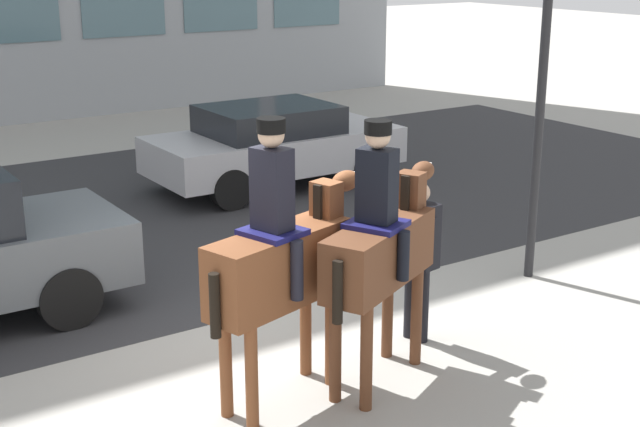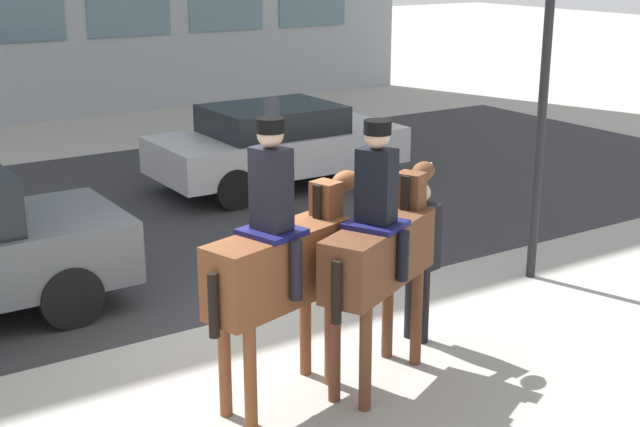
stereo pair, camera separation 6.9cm
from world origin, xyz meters
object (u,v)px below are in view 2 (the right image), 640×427
object	(u,v)px
mounted_horse_companion	(381,247)
traffic_light	(548,38)
street_car_far_lane	(277,143)
mounted_horse_lead	(281,259)
pedestrian_bystander	(418,250)

from	to	relation	value
mounted_horse_companion	traffic_light	world-z (taller)	traffic_light
street_car_far_lane	mounted_horse_companion	bearing A→B (deg)	-112.87
mounted_horse_lead	traffic_light	xyz separation A→B (m)	(4.11, 0.94, 1.57)
pedestrian_bystander	street_car_far_lane	xyz separation A→B (m)	(1.92, 6.07, -0.25)
street_car_far_lane	traffic_light	xyz separation A→B (m)	(0.42, -5.42, 2.17)
pedestrian_bystander	street_car_far_lane	distance (m)	6.37
pedestrian_bystander	traffic_light	size ratio (longest dim) A/B	0.38
mounted_horse_companion	traffic_light	size ratio (longest dim) A/B	0.57
mounted_horse_lead	mounted_horse_companion	world-z (taller)	mounted_horse_lead
traffic_light	mounted_horse_companion	bearing A→B (deg)	-160.36
mounted_horse_lead	mounted_horse_companion	bearing A→B (deg)	-28.12
mounted_horse_lead	street_car_far_lane	bearing A→B (deg)	43.82
traffic_light	mounted_horse_lead	bearing A→B (deg)	-167.12
pedestrian_bystander	street_car_far_lane	world-z (taller)	pedestrian_bystander
mounted_horse_companion	pedestrian_bystander	world-z (taller)	mounted_horse_companion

